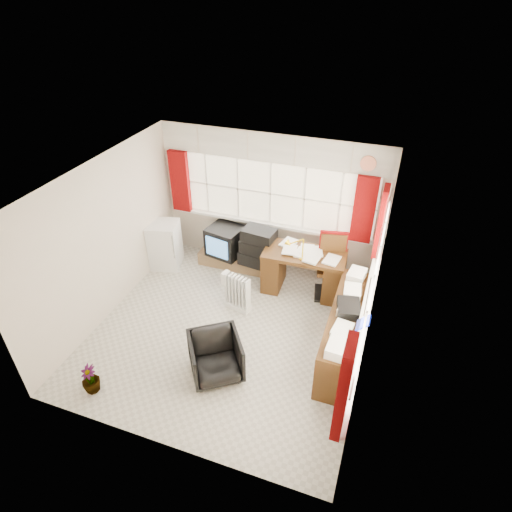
% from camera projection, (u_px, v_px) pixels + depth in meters
% --- Properties ---
extents(ground, '(4.00, 4.00, 0.00)m').
position_uv_depth(ground, '(229.00, 332.00, 6.62)').
color(ground, beige).
rests_on(ground, ground).
extents(room_walls, '(4.00, 4.00, 4.00)m').
position_uv_depth(room_walls, '(226.00, 251.00, 5.77)').
color(room_walls, beige).
rests_on(room_walls, ground).
extents(window_back, '(3.70, 0.12, 3.60)m').
position_uv_depth(window_back, '(269.00, 220.00, 7.60)').
color(window_back, '#F4E6C1').
rests_on(window_back, room_walls).
extents(window_right, '(0.12, 3.70, 3.60)m').
position_uv_depth(window_right, '(365.00, 314.00, 5.55)').
color(window_right, '#F4E6C1').
rests_on(window_right, room_walls).
extents(curtains, '(3.83, 3.83, 1.15)m').
position_uv_depth(curtains, '(308.00, 232.00, 6.26)').
color(curtains, maroon).
rests_on(curtains, room_walls).
extents(overhead_cabinets, '(3.98, 3.98, 0.48)m').
position_uv_depth(overhead_cabinets, '(317.00, 181.00, 5.85)').
color(overhead_cabinets, white).
rests_on(overhead_cabinets, room_walls).
extents(desk, '(1.38, 0.73, 0.82)m').
position_uv_depth(desk, '(304.00, 270.00, 7.23)').
color(desk, '#523313').
rests_on(desk, ground).
extents(desk_lamp, '(0.16, 0.14, 0.39)m').
position_uv_depth(desk_lamp, '(303.00, 244.00, 6.74)').
color(desk_lamp, yellow).
rests_on(desk_lamp, desk).
extents(task_chair, '(0.55, 0.58, 1.13)m').
position_uv_depth(task_chair, '(331.00, 262.00, 7.12)').
color(task_chair, black).
rests_on(task_chair, ground).
extents(office_chair, '(0.95, 0.95, 0.63)m').
position_uv_depth(office_chair, '(216.00, 357.00, 5.77)').
color(office_chair, black).
rests_on(office_chair, ground).
extents(radiator, '(0.46, 0.26, 0.65)m').
position_uv_depth(radiator, '(238.00, 296.00, 6.93)').
color(radiator, white).
rests_on(radiator, ground).
extents(credenza, '(0.50, 2.00, 0.85)m').
position_uv_depth(credenza, '(346.00, 331.00, 6.07)').
color(credenza, '#523313').
rests_on(credenza, ground).
extents(file_tray, '(0.38, 0.45, 0.13)m').
position_uv_depth(file_tray, '(348.00, 308.00, 5.84)').
color(file_tray, black).
rests_on(file_tray, credenza).
extents(tv_bench, '(1.40, 0.50, 0.25)m').
position_uv_depth(tv_bench, '(237.00, 259.00, 8.04)').
color(tv_bench, '#916C48').
rests_on(tv_bench, ground).
extents(crt_tv, '(0.69, 0.65, 0.54)m').
position_uv_depth(crt_tv, '(225.00, 241.00, 7.83)').
color(crt_tv, black).
rests_on(crt_tv, tv_bench).
extents(hifi_stack, '(0.71, 0.50, 0.70)m').
position_uv_depth(hifi_stack, '(259.00, 248.00, 7.53)').
color(hifi_stack, black).
rests_on(hifi_stack, tv_bench).
extents(mini_fridge, '(0.63, 0.63, 0.88)m').
position_uv_depth(mini_fridge, '(165.00, 245.00, 7.87)').
color(mini_fridge, white).
rests_on(mini_fridge, ground).
extents(spray_bottle_a, '(0.15, 0.15, 0.27)m').
position_uv_depth(spray_bottle_a, '(256.00, 263.00, 7.91)').
color(spray_bottle_a, silver).
rests_on(spray_bottle_a, ground).
extents(spray_bottle_b, '(0.12, 0.12, 0.20)m').
position_uv_depth(spray_bottle_b, '(273.00, 278.00, 7.61)').
color(spray_bottle_b, '#8FD6D4').
rests_on(spray_bottle_b, ground).
extents(flower_vase, '(0.31, 0.31, 0.43)m').
position_uv_depth(flower_vase, '(90.00, 379.00, 5.59)').
color(flower_vase, black).
rests_on(flower_vase, ground).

